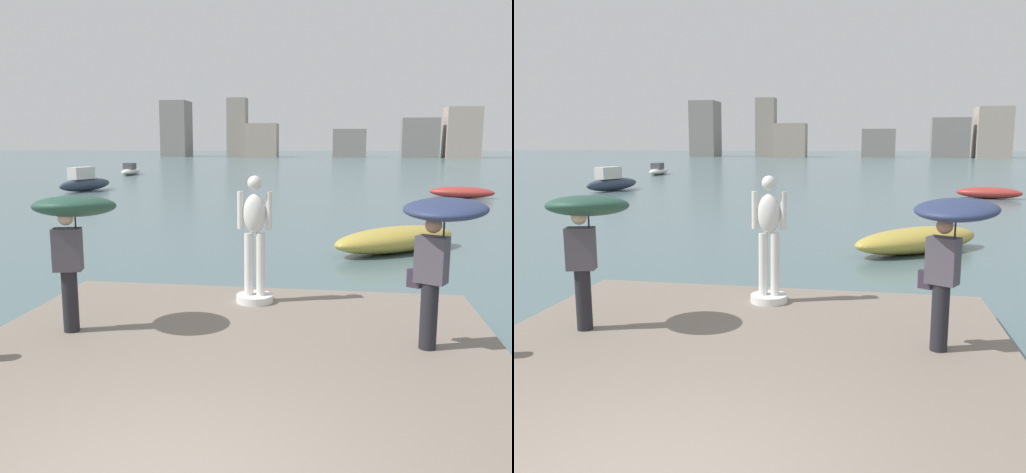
{
  "view_description": "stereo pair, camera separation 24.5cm",
  "coord_description": "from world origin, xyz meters",
  "views": [
    {
      "loc": [
        1.32,
        -3.49,
        3.03
      ],
      "look_at": [
        0.0,
        5.19,
        1.55
      ],
      "focal_mm": 38.68,
      "sensor_mm": 36.0,
      "label": 1
    },
    {
      "loc": [
        1.56,
        -3.45,
        3.03
      ],
      "look_at": [
        0.0,
        5.19,
        1.55
      ],
      "focal_mm": 38.68,
      "sensor_mm": 36.0,
      "label": 2
    }
  ],
  "objects": [
    {
      "name": "boat_rightward",
      "position": [
        -15.01,
        30.15,
        0.58
      ],
      "size": [
        2.15,
        4.76,
        1.56
      ],
      "color": "#2D384C",
      "rests_on": "ground"
    },
    {
      "name": "onlooker_right",
      "position": [
        2.58,
        3.58,
        1.95
      ],
      "size": [
        1.4,
        1.41,
        1.99
      ],
      "color": "black",
      "rests_on": "pier"
    },
    {
      "name": "boat_far",
      "position": [
        2.94,
        12.32,
        0.36
      ],
      "size": [
        4.22,
        3.82,
        0.71
      ],
      "color": "#B2993D",
      "rests_on": "ground"
    },
    {
      "name": "pier",
      "position": [
        0.0,
        1.66,
        0.2
      ],
      "size": [
        7.03,
        9.32,
        0.4
      ],
      "primitive_type": "cube",
      "color": "slate",
      "rests_on": "ground"
    },
    {
      "name": "boat_mid",
      "position": [
        8.16,
        29.09,
        0.32
      ],
      "size": [
        3.68,
        1.96,
        0.63
      ],
      "color": "#9E2D28",
      "rests_on": "ground"
    },
    {
      "name": "ground_plane",
      "position": [
        0.0,
        40.0,
        0.0
      ],
      "size": [
        400.0,
        400.0,
        0.0
      ],
      "primitive_type": "plane",
      "color": "#4C666B"
    },
    {
      "name": "boat_near",
      "position": [
        -19.25,
        49.04,
        0.42
      ],
      "size": [
        1.72,
        5.24,
        1.17
      ],
      "color": "silver",
      "rests_on": "ground"
    },
    {
      "name": "statue_white_figure",
      "position": [
        -0.05,
        5.39,
        1.35
      ],
      "size": [
        0.62,
        0.62,
        2.12
      ],
      "color": "silver",
      "rests_on": "pier"
    },
    {
      "name": "distant_skyline",
      "position": [
        7.89,
        125.73,
        5.72
      ],
      "size": [
        90.19,
        10.69,
        13.81
      ],
      "color": "gray",
      "rests_on": "ground"
    },
    {
      "name": "onlooker_left",
      "position": [
        -2.32,
        3.59,
        1.99
      ],
      "size": [
        1.37,
        1.38,
        1.97
      ],
      "color": "black",
      "rests_on": "pier"
    }
  ]
}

